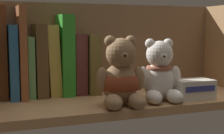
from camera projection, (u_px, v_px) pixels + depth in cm
name	position (u px, v px, depth cm)	size (l,w,h in cm)	color
shelf_board	(124.00, 101.00, 87.07)	(69.07, 26.97, 2.00)	tan
shelf_back_panel	(105.00, 50.00, 98.78)	(71.47, 1.20, 26.70)	brown
book_1	(1.00, 53.00, 85.25)	(2.46, 9.97, 23.20)	brown
book_2	(12.00, 62.00, 86.44)	(2.10, 14.26, 18.50)	teal
book_3	(21.00, 52.00, 86.98)	(1.76, 14.88, 23.22)	#9F5B34
book_4	(29.00, 67.00, 88.13)	(1.68, 11.39, 15.53)	#69AF67
book_5	(39.00, 60.00, 88.88)	(2.89, 11.77, 18.79)	brown
book_6	(51.00, 60.00, 90.05)	(2.97, 9.91, 18.57)	#CEBA50
book_7	(64.00, 55.00, 91.13)	(3.29, 12.21, 21.29)	green
book_8	(77.00, 64.00, 92.68)	(3.16, 10.76, 16.20)	brown
book_9	(89.00, 64.00, 93.93)	(3.17, 12.79, 15.94)	brown
teddy_bear_larger	(121.00, 78.00, 77.17)	(11.90, 12.64, 16.08)	#93704C
teddy_bear_smaller	(160.00, 74.00, 82.57)	(11.30, 11.75, 15.23)	white
small_product_box	(193.00, 89.00, 84.60)	(9.81, 6.26, 4.93)	silver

